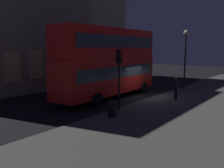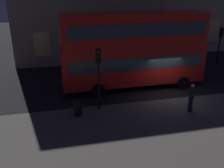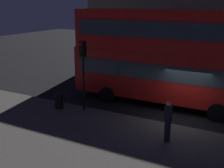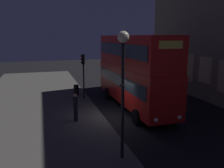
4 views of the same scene
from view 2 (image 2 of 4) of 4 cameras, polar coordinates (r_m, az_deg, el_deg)
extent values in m
plane|color=black|center=(18.59, 12.47, -2.61)|extent=(80.00, 80.00, 0.00)
cube|color=#4C4944|center=(14.52, 21.30, -10.87)|extent=(44.00, 9.25, 0.12)
cube|color=#E5C67F|center=(24.57, -15.44, 8.59)|extent=(1.49, 0.06, 2.22)
cube|color=#E5C67F|center=(24.50, -9.99, 9.75)|extent=(1.49, 0.06, 2.55)
cube|color=#E5C67F|center=(24.70, -4.52, 10.34)|extent=(1.49, 0.06, 2.57)
cube|color=#F9E09E|center=(25.11, 0.85, 10.77)|extent=(1.49, 0.06, 2.23)
cube|color=#F9E09E|center=(25.79, 5.98, 10.44)|extent=(1.49, 0.06, 2.47)
cube|color=#F2D18C|center=(27.72, 7.24, 11.48)|extent=(1.74, 0.06, 2.55)
cube|color=#E5C67F|center=(28.79, 12.41, 11.05)|extent=(1.74, 0.06, 2.49)
cube|color=#F9E09E|center=(29.99, 17.26, 11.37)|extent=(1.74, 0.06, 2.09)
cube|color=#E5C67F|center=(31.42, 21.66, 11.16)|extent=(1.74, 0.06, 2.50)
cube|color=red|center=(19.12, 4.80, 4.60)|extent=(10.63, 2.52, 2.79)
cube|color=red|center=(18.52, 5.05, 12.16)|extent=(10.42, 2.47, 2.31)
cube|color=#2D3842|center=(19.02, 4.83, 5.60)|extent=(9.78, 2.57, 0.90)
cube|color=#2D3842|center=(18.50, 5.07, 12.51)|extent=(9.78, 2.57, 0.90)
cube|color=#F2D84C|center=(20.66, 19.52, 13.84)|extent=(0.09, 1.45, 0.44)
sphere|color=white|center=(22.26, 17.26, 3.36)|extent=(0.24, 0.24, 0.24)
sphere|color=white|center=(21.01, 19.35, 2.00)|extent=(0.24, 0.24, 0.24)
cylinder|color=black|center=(21.97, 12.67, 2.62)|extent=(0.98, 0.25, 0.97)
cylinder|color=black|center=(19.89, 15.73, 0.26)|extent=(0.98, 0.25, 0.97)
cylinder|color=black|center=(20.09, -4.38, 1.27)|extent=(0.98, 0.25, 0.97)
cylinder|color=black|center=(17.79, -3.08, -1.52)|extent=(0.98, 0.25, 0.97)
cylinder|color=black|center=(15.44, -2.96, -0.65)|extent=(0.12, 0.12, 3.04)
cube|color=black|center=(14.80, -3.10, 6.32)|extent=(0.36, 0.31, 0.85)
sphere|color=red|center=(14.59, -3.13, 7.18)|extent=(0.17, 0.17, 0.17)
sphere|color=black|center=(14.66, -3.11, 6.16)|extent=(0.17, 0.17, 0.17)
sphere|color=black|center=(14.74, -3.09, 5.15)|extent=(0.17, 0.17, 0.17)
cylinder|color=black|center=(25.82, 22.79, 6.56)|extent=(0.12, 0.12, 2.91)
cube|color=black|center=(25.44, 23.41, 10.62)|extent=(0.37, 0.32, 0.85)
sphere|color=black|center=(25.53, 23.38, 11.28)|extent=(0.17, 0.17, 0.17)
sphere|color=black|center=(25.57, 23.29, 10.69)|extent=(0.17, 0.17, 0.17)
sphere|color=green|center=(25.62, 23.20, 10.11)|extent=(0.17, 0.17, 0.17)
cylinder|color=black|center=(16.31, 17.24, -4.42)|extent=(0.27, 0.27, 0.94)
cylinder|color=black|center=(15.98, 17.56, -1.82)|extent=(0.34, 0.34, 0.67)
sphere|color=tan|center=(15.81, 17.75, -0.33)|extent=(0.22, 0.22, 0.22)
cylinder|color=black|center=(15.30, -7.74, -5.39)|extent=(0.48, 0.48, 0.94)
camera|label=1|loc=(11.94, -70.92, -10.73)|focal=39.76mm
camera|label=3|loc=(11.71, 72.25, -0.97)|focal=48.71mm
camera|label=4|loc=(24.46, 52.10, 8.93)|focal=36.70mm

